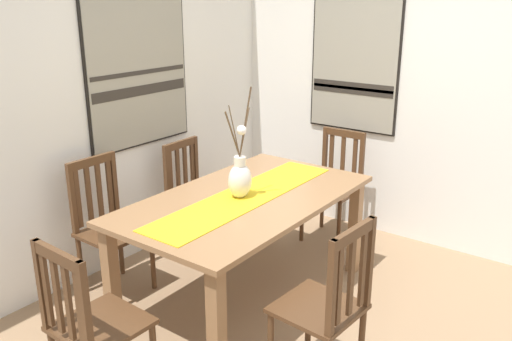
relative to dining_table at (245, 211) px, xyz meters
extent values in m
cube|color=silver|center=(-0.15, 1.23, 0.68)|extent=(6.40, 0.12, 2.70)
cube|color=silver|center=(1.71, -0.63, 0.68)|extent=(0.12, 6.40, 2.70)
cube|color=#8E6642|center=(0.00, 0.00, 0.09)|extent=(1.80, 1.02, 0.03)
cube|color=#8E6642|center=(-0.82, -0.43, -0.30)|extent=(0.08, 0.08, 0.74)
cube|color=#8E6642|center=(0.82, -0.43, -0.30)|extent=(0.08, 0.08, 0.74)
cube|color=#8E6642|center=(-0.82, 0.43, -0.30)|extent=(0.08, 0.08, 0.74)
cube|color=#8E6642|center=(0.82, 0.43, -0.30)|extent=(0.08, 0.08, 0.74)
cube|color=gold|center=(0.00, 0.00, 0.11)|extent=(1.65, 0.36, 0.01)
ellipsoid|color=silver|center=(-0.03, 0.02, 0.22)|extent=(0.18, 0.15, 0.23)
cylinder|color=silver|center=(-0.03, 0.02, 0.36)|extent=(0.08, 0.08, 0.06)
cylinder|color=brown|center=(-0.04, -0.03, 0.63)|extent=(0.02, 0.11, 0.47)
cylinder|color=brown|center=(-0.06, 0.04, 0.56)|extent=(0.07, 0.04, 0.35)
cylinder|color=brown|center=(-0.09, 0.03, 0.55)|extent=(0.13, 0.03, 0.32)
cylinder|color=brown|center=(0.01, 0.01, 0.55)|extent=(0.10, 0.02, 0.31)
cylinder|color=brown|center=(-0.07, 0.05, 0.54)|extent=(0.08, 0.06, 0.31)
sphere|color=white|center=(-0.06, -0.02, 0.58)|extent=(0.06, 0.06, 0.06)
cube|color=#4C301C|center=(0.44, 0.83, -0.21)|extent=(0.43, 0.43, 0.03)
cylinder|color=#4C301C|center=(0.63, 0.65, -0.45)|extent=(0.04, 0.04, 0.45)
cylinder|color=#4C301C|center=(0.27, 0.64, -0.45)|extent=(0.04, 0.04, 0.45)
cylinder|color=#4C301C|center=(0.62, 1.01, -0.45)|extent=(0.04, 0.04, 0.45)
cylinder|color=#4C301C|center=(0.26, 1.00, -0.45)|extent=(0.04, 0.04, 0.45)
cube|color=#4C301C|center=(0.62, 1.02, 0.02)|extent=(0.04, 0.04, 0.44)
cube|color=#4C301C|center=(0.26, 1.01, 0.02)|extent=(0.04, 0.04, 0.44)
cube|color=#4C301C|center=(0.44, 1.02, 0.21)|extent=(0.38, 0.04, 0.06)
cube|color=#4C301C|center=(0.57, 1.02, 0.01)|extent=(0.04, 0.02, 0.35)
cube|color=#4C301C|center=(0.48, 1.02, 0.01)|extent=(0.04, 0.02, 0.35)
cube|color=#4C301C|center=(0.39, 1.02, 0.01)|extent=(0.04, 0.02, 0.35)
cube|color=#4C301C|center=(0.30, 1.01, 0.01)|extent=(0.04, 0.02, 0.35)
cube|color=#4C301C|center=(1.23, 0.00, -0.21)|extent=(0.42, 0.42, 0.03)
cylinder|color=#4C301C|center=(1.05, -0.18, -0.45)|extent=(0.04, 0.04, 0.45)
cylinder|color=#4C301C|center=(1.04, 0.18, -0.45)|extent=(0.04, 0.04, 0.45)
cylinder|color=#4C301C|center=(1.41, -0.18, -0.45)|extent=(0.04, 0.04, 0.45)
cylinder|color=#4C301C|center=(1.40, 0.18, -0.45)|extent=(0.04, 0.04, 0.45)
cube|color=#4C301C|center=(1.42, -0.18, 0.04)|extent=(0.04, 0.04, 0.48)
cube|color=#4C301C|center=(1.41, 0.18, 0.04)|extent=(0.04, 0.04, 0.48)
cube|color=#4C301C|center=(1.42, 0.00, 0.25)|extent=(0.03, 0.38, 0.06)
cube|color=#4C301C|center=(1.42, -0.11, 0.03)|extent=(0.02, 0.04, 0.39)
cube|color=#4C301C|center=(1.42, 0.00, 0.03)|extent=(0.02, 0.04, 0.39)
cube|color=#4C301C|center=(1.41, 0.12, 0.03)|extent=(0.02, 0.04, 0.39)
cube|color=#4C301C|center=(-0.47, 0.82, -0.21)|extent=(0.43, 0.43, 0.03)
cylinder|color=#4C301C|center=(-0.29, 0.63, -0.45)|extent=(0.04, 0.04, 0.45)
cylinder|color=#4C301C|center=(-0.65, 0.64, -0.45)|extent=(0.04, 0.04, 0.45)
cylinder|color=#4C301C|center=(-0.29, 0.99, -0.45)|extent=(0.04, 0.04, 0.45)
cylinder|color=#4C301C|center=(-0.65, 1.00, -0.45)|extent=(0.04, 0.04, 0.45)
cube|color=#4C301C|center=(-0.28, 1.00, 0.06)|extent=(0.04, 0.04, 0.51)
cube|color=#4C301C|center=(-0.64, 1.01, 0.06)|extent=(0.04, 0.04, 0.51)
cube|color=#4C301C|center=(-0.46, 1.01, 0.29)|extent=(0.38, 0.04, 0.06)
cube|color=#4C301C|center=(-0.33, 1.00, 0.04)|extent=(0.04, 0.02, 0.42)
cube|color=#4C301C|center=(-0.42, 1.01, 0.04)|extent=(0.04, 0.02, 0.42)
cube|color=#4C301C|center=(-0.51, 1.01, 0.04)|extent=(0.04, 0.02, 0.42)
cube|color=#4C301C|center=(-0.60, 1.01, 0.04)|extent=(0.04, 0.02, 0.42)
cube|color=#4C301C|center=(-1.24, -0.01, -0.21)|extent=(0.43, 0.43, 0.03)
cylinder|color=#4C301C|center=(-1.05, 0.16, -0.45)|extent=(0.04, 0.04, 0.45)
cube|color=#4C301C|center=(-1.42, 0.17, 0.05)|extent=(0.04, 0.04, 0.49)
cube|color=#4C301C|center=(-1.43, -0.19, 0.05)|extent=(0.04, 0.04, 0.49)
cube|color=#4C301C|center=(-1.43, -0.01, 0.26)|extent=(0.04, 0.38, 0.06)
cube|color=#4C301C|center=(-1.42, 0.13, 0.03)|extent=(0.02, 0.04, 0.40)
cube|color=#4C301C|center=(-1.43, 0.04, 0.03)|extent=(0.02, 0.04, 0.40)
cube|color=#4C301C|center=(-1.43, -0.05, 0.03)|extent=(0.02, 0.04, 0.40)
cube|color=#4C301C|center=(-1.43, -0.14, 0.03)|extent=(0.02, 0.04, 0.40)
cube|color=#4C301C|center=(-0.45, -0.83, -0.21)|extent=(0.45, 0.45, 0.03)
cylinder|color=#4C301C|center=(-0.25, -0.67, -0.45)|extent=(0.04, 0.04, 0.45)
cube|color=#4C301C|center=(-0.64, -1.01, 0.06)|extent=(0.04, 0.04, 0.52)
cube|color=#4C301C|center=(-0.28, -1.03, 0.06)|extent=(0.04, 0.04, 0.52)
cube|color=#4C301C|center=(-0.46, -1.02, 0.29)|extent=(0.38, 0.06, 0.06)
cube|color=#4C301C|center=(-0.57, -1.01, 0.04)|extent=(0.04, 0.02, 0.43)
cube|color=#4C301C|center=(-0.46, -1.02, 0.04)|extent=(0.04, 0.02, 0.43)
cube|color=#4C301C|center=(-0.35, -1.03, 0.04)|extent=(0.04, 0.02, 0.43)
cube|color=black|center=(0.17, 1.17, 0.89)|extent=(1.00, 0.04, 1.29)
cube|color=gray|center=(0.17, 1.15, 0.89)|extent=(0.97, 0.01, 1.26)
cube|color=#2D2823|center=(0.17, 1.14, 0.68)|extent=(0.94, 0.00, 0.08)
cube|color=#2D2823|center=(0.17, 1.14, 0.82)|extent=(0.94, 0.00, 0.03)
cube|color=black|center=(1.65, 0.05, 0.86)|extent=(0.04, 0.83, 1.26)
cube|color=gray|center=(1.63, 0.05, 0.86)|extent=(0.01, 0.80, 1.23)
cube|color=#2D2823|center=(1.62, 0.05, 0.59)|extent=(0.00, 0.77, 0.06)
cube|color=#2D2823|center=(1.62, 0.05, 0.63)|extent=(0.00, 0.77, 0.07)
camera|label=1|loc=(-2.66, -2.05, 1.40)|focal=37.57mm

